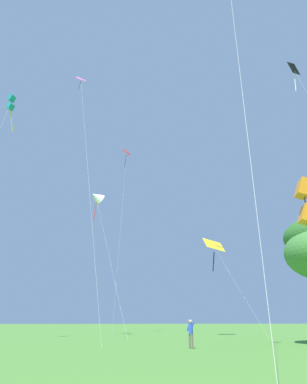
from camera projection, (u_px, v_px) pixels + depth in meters
name	position (u px, v px, depth m)	size (l,w,h in m)	color
kite_teal_box	(11.00, 104.00, 34.82)	(1.47, 8.92, 21.69)	teal
kite_pink_low	(82.00, 95.00, 37.84)	(4.07, 11.25, 26.31)	pink
kite_orange_box	(306.00, 203.00, 16.45)	(2.72, 8.50, 7.58)	orange
kite_yellow_diamond	(214.00, 250.00, 42.19)	(4.15, 7.28, 10.55)	yellow
kite_red_high	(126.00, 161.00, 53.29)	(1.91, 7.48, 25.35)	red
kite_black_large	(298.00, 78.00, 37.54)	(2.45, 10.03, 26.90)	black
kite_white_distant	(96.00, 197.00, 45.32)	(4.87, 11.65, 16.77)	white
person_with_spool	(191.00, 331.00, 21.82)	(0.46, 0.36, 1.60)	#665B4C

